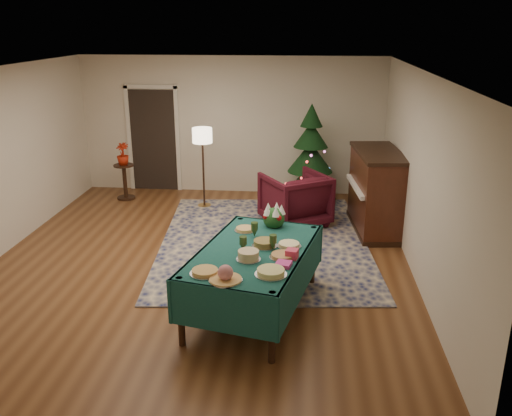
# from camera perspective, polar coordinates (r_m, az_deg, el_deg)

# --- Properties ---
(room_shell) EXTENTS (7.00, 7.00, 7.00)m
(room_shell) POSITION_cam_1_polar(r_m,az_deg,el_deg) (7.50, -6.19, 3.80)
(room_shell) COLOR #593319
(room_shell) RESTS_ON ground
(doorway) EXTENTS (1.08, 0.04, 2.16)m
(doorway) POSITION_cam_1_polar(r_m,az_deg,el_deg) (11.23, -10.75, 7.34)
(doorway) COLOR black
(doorway) RESTS_ON ground
(rug) EXTENTS (3.56, 4.47, 0.02)m
(rug) POSITION_cam_1_polar(r_m,az_deg,el_deg) (8.60, 0.84, -3.52)
(rug) COLOR #131B49
(rug) RESTS_ON ground
(buffet_table) EXTENTS (1.64, 2.28, 0.80)m
(buffet_table) POSITION_cam_1_polar(r_m,az_deg,el_deg) (6.36, -0.24, -5.72)
(buffet_table) COLOR black
(buffet_table) RESTS_ON ground
(platter_0) EXTENTS (0.32, 0.32, 0.05)m
(platter_0) POSITION_cam_1_polar(r_m,az_deg,el_deg) (5.73, -5.40, -6.71)
(platter_0) COLOR silver
(platter_0) RESTS_ON buffet_table
(platter_1) EXTENTS (0.35, 0.35, 0.17)m
(platter_1) POSITION_cam_1_polar(r_m,az_deg,el_deg) (5.55, -3.24, -7.02)
(platter_1) COLOR silver
(platter_1) RESTS_ON buffet_table
(platter_2) EXTENTS (0.34, 0.34, 0.07)m
(platter_2) POSITION_cam_1_polar(r_m,az_deg,el_deg) (5.68, 1.57, -6.77)
(platter_2) COLOR silver
(platter_2) RESTS_ON buffet_table
(platter_3) EXTENTS (0.27, 0.27, 0.11)m
(platter_3) POSITION_cam_1_polar(r_m,az_deg,el_deg) (6.01, -0.80, -5.02)
(platter_3) COLOR silver
(platter_3) RESTS_ON buffet_table
(platter_4) EXTENTS (0.30, 0.30, 0.04)m
(platter_4) POSITION_cam_1_polar(r_m,az_deg,el_deg) (6.09, 2.84, -5.05)
(platter_4) COLOR silver
(platter_4) RESTS_ON buffet_table
(platter_5) EXTENTS (0.30, 0.30, 0.08)m
(platter_5) POSITION_cam_1_polar(r_m,az_deg,el_deg) (6.37, 0.91, -3.75)
(platter_5) COLOR silver
(platter_5) RESTS_ON buffet_table
(platter_6) EXTENTS (0.28, 0.28, 0.04)m
(platter_6) POSITION_cam_1_polar(r_m,az_deg,el_deg) (6.38, 3.50, -3.89)
(platter_6) COLOR silver
(platter_6) RESTS_ON buffet_table
(platter_7) EXTENTS (0.27, 0.27, 0.04)m
(platter_7) POSITION_cam_1_polar(r_m,az_deg,el_deg) (6.84, -1.16, -2.26)
(platter_7) COLOR silver
(platter_7) RESTS_ON buffet_table
(goblet_0) EXTENTS (0.09, 0.09, 0.19)m
(goblet_0) POSITION_cam_1_polar(r_m,az_deg,el_deg) (6.63, -0.16, -2.24)
(goblet_0) COLOR #2D471E
(goblet_0) RESTS_ON buffet_table
(goblet_1) EXTENTS (0.09, 0.09, 0.19)m
(goblet_1) POSITION_cam_1_polar(r_m,az_deg,el_deg) (6.25, 1.81, -3.60)
(goblet_1) COLOR #2D471E
(goblet_1) RESTS_ON buffet_table
(goblet_2) EXTENTS (0.09, 0.09, 0.19)m
(goblet_2) POSITION_cam_1_polar(r_m,az_deg,el_deg) (6.20, -1.36, -3.77)
(goblet_2) COLOR #2D471E
(goblet_2) RESTS_ON buffet_table
(napkin_stack) EXTENTS (0.19, 0.19, 0.04)m
(napkin_stack) POSITION_cam_1_polar(r_m,az_deg,el_deg) (5.89, 2.91, -5.93)
(napkin_stack) COLOR #D93C9F
(napkin_stack) RESTS_ON buffet_table
(gift_box) EXTENTS (0.15, 0.15, 0.11)m
(gift_box) POSITION_cam_1_polar(r_m,az_deg,el_deg) (6.06, 3.80, -4.85)
(gift_box) COLOR #E13E5D
(gift_box) RESTS_ON buffet_table
(centerpiece) EXTENTS (0.29, 0.29, 0.33)m
(centerpiece) POSITION_cam_1_polar(r_m,az_deg,el_deg) (6.95, 1.90, -0.85)
(centerpiece) COLOR #1E4C1E
(centerpiece) RESTS_ON buffet_table
(armchair) EXTENTS (1.30, 1.28, 0.99)m
(armchair) POSITION_cam_1_polar(r_m,az_deg,el_deg) (9.20, 4.14, 1.20)
(armchair) COLOR #410E18
(armchair) RESTS_ON ground
(floor_lamp) EXTENTS (0.36, 0.36, 1.49)m
(floor_lamp) POSITION_cam_1_polar(r_m,az_deg,el_deg) (9.96, -5.67, 7.11)
(floor_lamp) COLOR #A57F3F
(floor_lamp) RESTS_ON ground
(side_table) EXTENTS (0.39, 0.39, 0.69)m
(side_table) POSITION_cam_1_polar(r_m,az_deg,el_deg) (10.89, -13.63, 2.65)
(side_table) COLOR black
(side_table) RESTS_ON ground
(potted_plant) EXTENTS (0.24, 0.42, 0.24)m
(potted_plant) POSITION_cam_1_polar(r_m,az_deg,el_deg) (10.77, -13.82, 5.07)
(potted_plant) COLOR #AB210C
(potted_plant) RESTS_ON side_table
(christmas_tree) EXTENTS (1.24, 1.24, 1.90)m
(christmas_tree) POSITION_cam_1_polar(r_m,az_deg,el_deg) (10.29, 5.73, 5.14)
(christmas_tree) COLOR black
(christmas_tree) RESTS_ON ground
(piano) EXTENTS (0.87, 1.62, 1.35)m
(piano) POSITION_cam_1_polar(r_m,az_deg,el_deg) (9.09, 12.55, 1.63)
(piano) COLOR black
(piano) RESTS_ON ground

